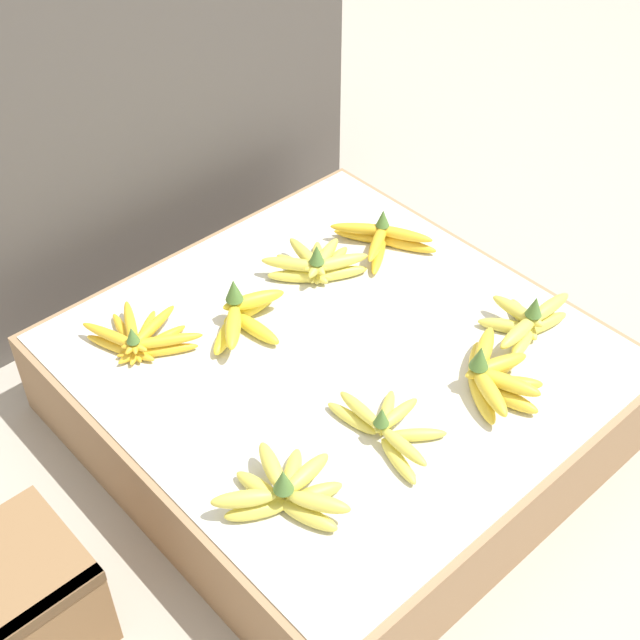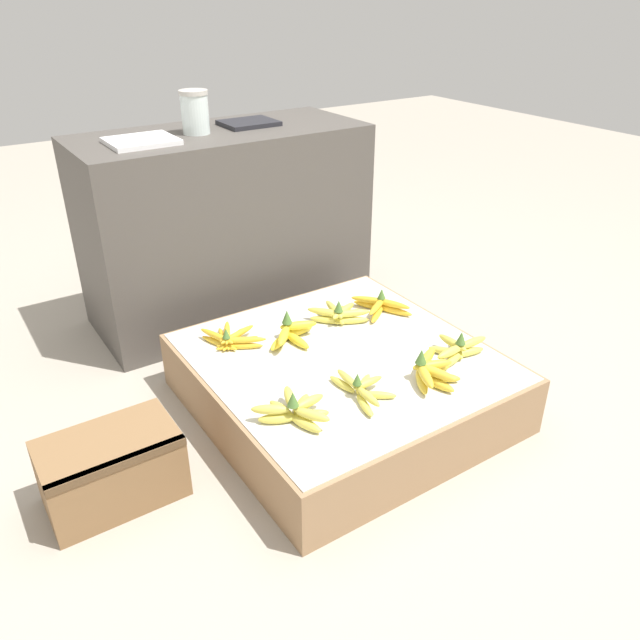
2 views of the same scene
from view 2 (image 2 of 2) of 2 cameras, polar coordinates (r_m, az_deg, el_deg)
The scene contains 15 objects.
ground_plane at distance 2.26m, azimuth 2.01°, elevation -7.85°, with size 10.00×10.00×0.00m, color #A89E8E.
display_platform at distance 2.20m, azimuth 2.06°, elevation -5.62°, with size 0.95×0.98×0.21m.
back_vendor_table at distance 2.77m, azimuth -8.51°, elevation 8.52°, with size 1.19×0.51×0.81m.
wooden_crate at distance 1.94m, azimuth -18.45°, elevation -12.83°, with size 0.38×0.23×0.21m.
banana_bunch_front_left at distance 1.83m, azimuth -2.30°, elevation -8.21°, with size 0.22×0.22×0.11m.
banana_bunch_front_midleft at distance 1.93m, azimuth 3.79°, elevation -6.28°, with size 0.15×0.24×0.09m.
banana_bunch_front_midright at distance 2.03m, azimuth 10.00°, elevation -4.65°, with size 0.19×0.21×0.11m.
banana_bunch_front_right at distance 2.17m, azimuth 12.46°, elevation -2.60°, with size 0.23×0.14×0.10m.
banana_bunch_middle_left at distance 2.21m, azimuth -8.18°, elevation -1.73°, with size 0.19×0.21×0.08m.
banana_bunch_middle_midleft at distance 2.21m, azimuth -2.69°, elevation -1.19°, with size 0.22×0.15×0.11m.
banana_bunch_middle_midright at distance 2.34m, azimuth 1.74°, elevation 0.51°, with size 0.21×0.18×0.10m.
banana_bunch_middle_right at distance 2.41m, azimuth 5.55°, elevation 1.33°, with size 0.18×0.22×0.09m.
glass_jar at distance 2.60m, azimuth -11.37°, elevation 18.15°, with size 0.11×0.11×0.16m.
foam_tray_white at distance 2.49m, azimuth -16.02°, elevation 15.45°, with size 0.24×0.22×0.02m.
foam_tray_dark at distance 2.74m, azimuth -6.54°, elevation 17.46°, with size 0.22×0.18×0.02m.
Camera 2 is at (-1.07, -1.47, 1.34)m, focal length 35.00 mm.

